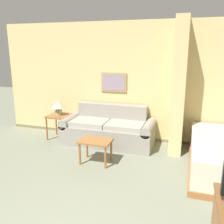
# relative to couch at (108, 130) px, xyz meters

# --- Properties ---
(wall_back) EXTENTS (6.85, 0.16, 2.60)m
(wall_back) POSITION_rel_couch_xyz_m (0.67, 0.48, 0.99)
(wall_back) COLOR #DBC484
(wall_back) RESTS_ON ground_plane
(wall_partition_pillar) EXTENTS (0.24, 0.74, 2.60)m
(wall_partition_pillar) POSITION_rel_couch_xyz_m (1.44, 0.05, 1.00)
(wall_partition_pillar) COLOR #DBC484
(wall_partition_pillar) RESTS_ON ground_plane
(couch) EXTENTS (1.99, 0.84, 0.81)m
(couch) POSITION_rel_couch_xyz_m (0.00, 0.00, 0.00)
(couch) COLOR gray
(couch) RESTS_ON ground_plane
(coffee_table) EXTENTS (0.56, 0.41, 0.43)m
(coffee_table) POSITION_rel_couch_xyz_m (0.09, -1.01, 0.06)
(coffee_table) COLOR #996033
(coffee_table) RESTS_ON ground_plane
(side_table) EXTENTS (0.47, 0.47, 0.56)m
(side_table) POSITION_rel_couch_xyz_m (-1.17, -0.06, 0.17)
(side_table) COLOR #996033
(side_table) RESTS_ON ground_plane
(table_lamp) EXTENTS (0.29, 0.29, 0.35)m
(table_lamp) POSITION_rel_couch_xyz_m (-1.17, -0.06, 0.48)
(table_lamp) COLOR tan
(table_lamp) RESTS_ON side_table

